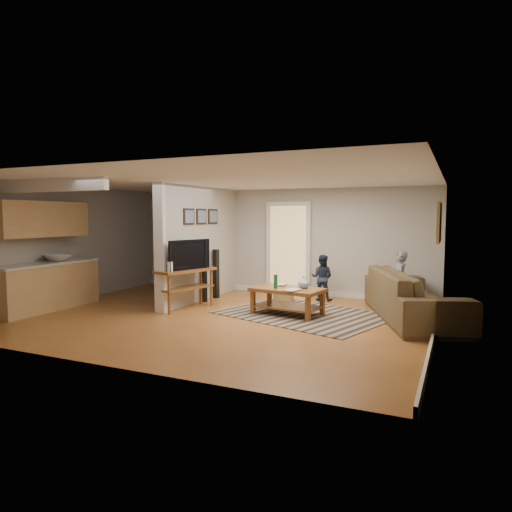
# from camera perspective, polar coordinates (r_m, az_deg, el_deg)

# --- Properties ---
(ground) EXTENTS (7.50, 7.50, 0.00)m
(ground) POSITION_cam_1_polar(r_m,az_deg,el_deg) (8.53, -4.78, -7.61)
(ground) COLOR brown
(ground) RESTS_ON ground
(room_shell) EXTENTS (7.54, 6.02, 2.52)m
(room_shell) POSITION_cam_1_polar(r_m,az_deg,el_deg) (9.25, -9.35, 2.45)
(room_shell) COLOR beige
(room_shell) RESTS_ON ground
(area_rug) EXTENTS (3.51, 2.99, 0.01)m
(area_rug) POSITION_cam_1_polar(r_m,az_deg,el_deg) (8.75, 6.00, -7.24)
(area_rug) COLOR black
(area_rug) RESTS_ON ground
(sofa) EXTENTS (2.18, 3.21, 0.87)m
(sofa) POSITION_cam_1_polar(r_m,az_deg,el_deg) (8.80, 18.97, -7.47)
(sofa) COLOR #4D4126
(sofa) RESTS_ON ground
(coffee_table) EXTENTS (1.41, 0.95, 0.77)m
(coffee_table) POSITION_cam_1_polar(r_m,az_deg,el_deg) (8.62, 4.10, -4.75)
(coffee_table) COLOR brown
(coffee_table) RESTS_ON ground
(tv_console) EXTENTS (0.81, 1.36, 1.10)m
(tv_console) POSITION_cam_1_polar(r_m,az_deg,el_deg) (9.21, -8.76, -2.09)
(tv_console) COLOR brown
(tv_console) RESTS_ON ground
(speaker_left) EXTENTS (0.12, 0.12, 0.95)m
(speaker_left) POSITION_cam_1_polar(r_m,az_deg,el_deg) (9.96, -6.50, -3.01)
(speaker_left) COLOR black
(speaker_left) RESTS_ON ground
(speaker_right) EXTENTS (0.13, 0.13, 1.11)m
(speaker_right) POSITION_cam_1_polar(r_m,az_deg,el_deg) (10.40, -5.01, -2.22)
(speaker_right) COLOR black
(speaker_right) RESTS_ON ground
(toy_basket) EXTENTS (0.44, 0.44, 0.39)m
(toy_basket) POSITION_cam_1_polar(r_m,az_deg,el_deg) (9.80, 3.48, -4.98)
(toy_basket) COLOR #976C41
(toy_basket) RESTS_ON ground
(child) EXTENTS (0.35, 0.47, 1.19)m
(child) POSITION_cam_1_polar(r_m,az_deg,el_deg) (9.33, 17.41, -6.72)
(child) COLOR slate
(child) RESTS_ON ground
(toddler) EXTENTS (0.50, 0.40, 1.01)m
(toddler) POSITION_cam_1_polar(r_m,az_deg,el_deg) (10.25, 8.21, -5.50)
(toddler) COLOR #1D273D
(toddler) RESTS_ON ground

